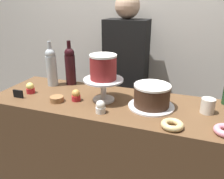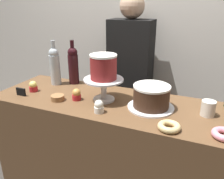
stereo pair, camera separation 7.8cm
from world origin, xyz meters
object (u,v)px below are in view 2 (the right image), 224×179
object	(u,v)px
cake_stand_pedestal	(104,85)
cookie_stack	(58,98)
barista_figure	(130,85)
wine_bottle_clear	(55,65)
price_sign_chalkboard	(21,92)
wine_bottle_dark_red	(73,65)
cupcake_caramel	(76,95)
chocolate_round_cake	(151,96)
cupcake_vanilla	(99,107)
donut_glazed	(169,127)
coffee_cup_ceramic	(208,108)
white_layer_cake	(104,67)
cupcake_lemon	(33,86)
donut_pink	(224,134)

from	to	relation	value
cake_stand_pedestal	cookie_stack	distance (m)	0.30
barista_figure	wine_bottle_clear	bearing A→B (deg)	-130.39
price_sign_chalkboard	wine_bottle_clear	bearing A→B (deg)	74.56
wine_bottle_dark_red	cupcake_caramel	world-z (taller)	wine_bottle_dark_red
chocolate_round_cake	cupcake_vanilla	distance (m)	0.31
wine_bottle_clear	barista_figure	bearing A→B (deg)	49.61
cupcake_caramel	cupcake_vanilla	distance (m)	0.23
donut_glazed	coffee_cup_ceramic	xyz separation A→B (m)	(0.17, 0.23, 0.03)
white_layer_cake	chocolate_round_cake	distance (m)	0.33
cookie_stack	cupcake_lemon	bearing A→B (deg)	165.82
cupcake_caramel	wine_bottle_dark_red	bearing A→B (deg)	124.58
chocolate_round_cake	coffee_cup_ceramic	bearing A→B (deg)	5.46
cake_stand_pedestal	barista_figure	xyz separation A→B (m)	(-0.04, 0.62, -0.21)
cupcake_vanilla	price_sign_chalkboard	world-z (taller)	cupcake_vanilla
donut_glazed	donut_pink	xyz separation A→B (m)	(0.24, 0.03, 0.00)
coffee_cup_ceramic	cupcake_lemon	bearing A→B (deg)	-175.45
cupcake_caramel	cookie_stack	size ratio (longest dim) A/B	0.88
wine_bottle_clear	cupcake_lemon	distance (m)	0.22
donut_glazed	coffee_cup_ceramic	distance (m)	0.29
cake_stand_pedestal	coffee_cup_ceramic	distance (m)	0.61
wine_bottle_dark_red	donut_pink	size ratio (longest dim) A/B	2.91
cupcake_caramel	price_sign_chalkboard	bearing A→B (deg)	-167.39
wine_bottle_dark_red	donut_glazed	world-z (taller)	wine_bottle_dark_red
wine_bottle_clear	cookie_stack	bearing A→B (deg)	-52.58
white_layer_cake	barista_figure	distance (m)	0.71
chocolate_round_cake	donut_pink	xyz separation A→B (m)	(0.39, -0.17, -0.06)
cupcake_caramel	cupcake_lemon	world-z (taller)	same
cake_stand_pedestal	cupcake_lemon	world-z (taller)	cake_stand_pedestal
white_layer_cake	wine_bottle_clear	bearing A→B (deg)	164.30
cookie_stack	price_sign_chalkboard	xyz separation A→B (m)	(-0.27, -0.03, 0.01)
cupcake_vanilla	barista_figure	bearing A→B (deg)	96.21
cupcake_caramel	barista_figure	size ratio (longest dim) A/B	0.05
wine_bottle_dark_red	coffee_cup_ceramic	size ratio (longest dim) A/B	3.83
cupcake_lemon	donut_glazed	size ratio (longest dim) A/B	0.66
white_layer_cake	cupcake_caramel	xyz separation A→B (m)	(-0.16, -0.07, -0.18)
barista_figure	cupcake_vanilla	bearing A→B (deg)	-83.79
wine_bottle_dark_red	coffee_cup_ceramic	xyz separation A→B (m)	(0.95, -0.17, -0.10)
wine_bottle_dark_red	cupcake_vanilla	distance (m)	0.55
cupcake_vanilla	donut_pink	distance (m)	0.64
cupcake_caramel	donut_glazed	xyz separation A→B (m)	(0.60, -0.13, -0.02)
wine_bottle_clear	cupcake_caramel	size ratio (longest dim) A/B	4.38
white_layer_cake	donut_glazed	bearing A→B (deg)	-24.44
cupcake_caramel	coffee_cup_ceramic	size ratio (longest dim) A/B	0.87
cookie_stack	wine_bottle_dark_red	bearing A→B (deg)	103.45
wine_bottle_dark_red	cookie_stack	world-z (taller)	wine_bottle_dark_red
cake_stand_pedestal	white_layer_cake	world-z (taller)	white_layer_cake
cookie_stack	barista_figure	distance (m)	0.79
cookie_stack	price_sign_chalkboard	distance (m)	0.27
donut_pink	price_sign_chalkboard	bearing A→B (deg)	179.07
cookie_stack	barista_figure	size ratio (longest dim) A/B	0.05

